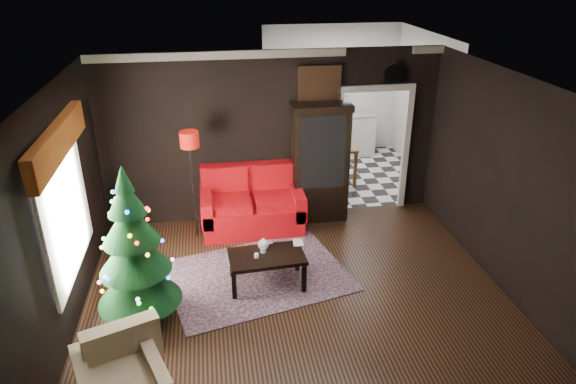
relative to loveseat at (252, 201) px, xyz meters
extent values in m
plane|color=black|center=(0.40, -2.05, -0.50)|extent=(5.50, 5.50, 0.00)
plane|color=white|center=(0.40, -2.05, 2.30)|extent=(5.50, 5.50, 0.00)
plane|color=black|center=(0.40, 0.45, 0.90)|extent=(5.50, 0.00, 5.50)
plane|color=black|center=(0.40, -4.55, 0.90)|extent=(5.50, 0.00, 5.50)
plane|color=black|center=(-2.35, -2.05, 0.90)|extent=(0.00, 5.50, 5.50)
plane|color=black|center=(3.15, -2.05, 0.90)|extent=(0.00, 5.50, 5.50)
cube|color=white|center=(-2.31, -1.85, 0.95)|extent=(0.05, 1.60, 1.40)
cube|color=#8D4115|center=(-2.23, -1.85, 1.77)|extent=(0.12, 2.10, 0.35)
plane|color=silver|center=(2.10, 1.95, -0.50)|extent=(3.00, 3.00, 0.00)
cube|color=white|center=(2.10, 3.40, 1.20)|extent=(0.70, 0.06, 0.70)
cube|color=#462D41|center=(-0.07, -1.41, -0.49)|extent=(2.76, 2.28, 0.01)
cylinder|color=silver|center=(0.00, -1.53, 0.00)|extent=(0.10, 0.10, 0.07)
cylinder|color=white|center=(-0.10, -1.65, -0.01)|extent=(0.06, 0.06, 0.05)
imported|color=#9C7C67|center=(0.44, -1.37, 0.06)|extent=(0.14, 0.03, 0.19)
cylinder|color=silver|center=(2.35, 0.40, 1.88)|extent=(0.32, 0.32, 0.06)
cube|color=#B37954|center=(1.15, 0.41, 1.75)|extent=(0.62, 0.05, 0.52)
cube|color=silver|center=(2.10, 3.15, -0.05)|extent=(1.80, 0.60, 0.90)
camera|label=1|loc=(-0.61, -7.40, 3.59)|focal=31.84mm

